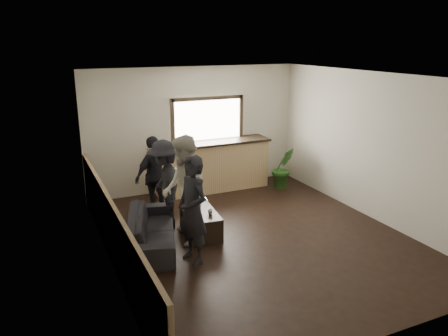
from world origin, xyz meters
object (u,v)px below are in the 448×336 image
cup_a (193,206)px  potted_plant (283,168)px  cup_b (210,212)px  person_d (155,176)px  sofa (151,229)px  coffee_table (201,223)px  person_a (193,210)px  bar_counter (212,163)px  person_c (165,185)px  person_b (184,190)px

cup_a → potted_plant: potted_plant is taller
potted_plant → cup_a: bearing=-153.3°
cup_b → person_d: size_ratio=0.06×
person_d → sofa: bearing=47.9°
potted_plant → coffee_table: bearing=-149.2°
sofa → person_a: 1.09m
bar_counter → potted_plant: 1.66m
cup_a → person_c: bearing=140.7°
person_a → person_d: (0.01, 2.14, -0.06)m
person_a → person_c: (-0.00, 1.43, -0.03)m
coffee_table → potted_plant: size_ratio=1.01×
bar_counter → potted_plant: bearing=-20.4°
sofa → coffee_table: size_ratio=1.99×
sofa → person_c: (0.45, 0.62, 0.54)m
person_a → cup_a: bearing=145.2°
sofa → cup_b: 1.05m
potted_plant → person_d: person_d is taller
sofa → person_a: bearing=-134.5°
cup_b → bar_counter: bearing=66.5°
sofa → cup_b: size_ratio=20.46×
coffee_table → person_a: person_a is taller
coffee_table → cup_a: (-0.05, 0.22, 0.26)m
person_b → person_c: size_ratio=1.13×
bar_counter → person_a: bar_counter is taller
bar_counter → sofa: (-2.05, -2.23, -0.36)m
person_b → sofa: bearing=-88.8°
person_b → person_a: bearing=1.9°
bar_counter → person_b: bar_counter is taller
cup_a → cup_b: size_ratio=1.18×
person_b → person_c: bearing=-159.5°
potted_plant → person_a: 4.02m
person_a → person_c: size_ratio=1.03×
person_a → person_d: bearing=165.7°
bar_counter → person_c: size_ratio=1.63×
person_a → potted_plant: bearing=114.0°
potted_plant → person_c: size_ratio=0.58×
bar_counter → coffee_table: bearing=-117.7°
coffee_table → person_d: bearing=109.3°
potted_plant → person_c: (-3.15, -1.04, 0.34)m
cup_a → person_c: size_ratio=0.07×
person_c → person_d: 0.72m
cup_a → person_b: bearing=-127.9°
cup_a → cup_b: (0.16, -0.41, -0.00)m
person_a → person_b: bearing=156.6°
cup_b → person_c: person_c is taller
person_c → cup_a: bearing=54.4°
sofa → cup_b: bearing=-80.7°
cup_b → person_d: (-0.56, 1.46, 0.32)m
potted_plant → sofa: bearing=-155.3°
bar_counter → person_c: 2.28m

